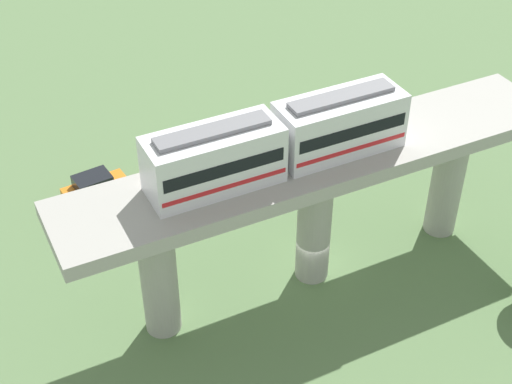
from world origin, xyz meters
name	(u,v)px	position (x,y,z in m)	size (l,w,h in m)	color
ground_plane	(311,273)	(0.00, 0.00, 0.00)	(120.00, 120.00, 0.00)	#5B7A4C
viaduct	(316,188)	(0.00, 0.00, 6.24)	(5.20, 28.00, 8.37)	#A8A59E
train	(279,141)	(0.00, 2.33, 9.91)	(2.64, 13.55, 3.24)	silver
parked_car_orange	(95,189)	(12.43, 9.03, 0.74)	(2.25, 4.37, 1.76)	orange
parked_car_yellow	(217,173)	(10.54, 1.28, 0.74)	(2.00, 4.28, 1.76)	yellow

